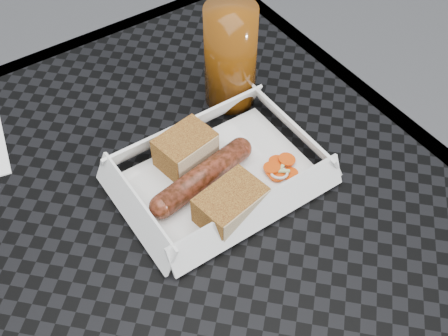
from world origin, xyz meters
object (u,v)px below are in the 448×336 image
Objects in this scene: food_tray at (220,177)px; patio_table at (153,275)px; bratwurst at (203,177)px; drink_glass at (230,57)px.

patio_table is at bearing -165.83° from food_tray.
food_tray is at bearing 14.17° from patio_table.
drink_glass is (0.12, 0.11, 0.06)m from bratwurst.
bratwurst is at bearing 18.08° from patio_table.
food_tray is 1.48× the size of drink_glass.
patio_table is 5.06× the size of bratwurst.
patio_table is 3.64× the size of food_tray.
food_tray is at bearing -129.69° from drink_glass.
bratwurst is 1.06× the size of drink_glass.
food_tray is 1.39× the size of bratwurst.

